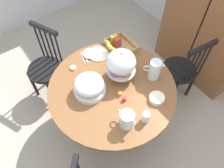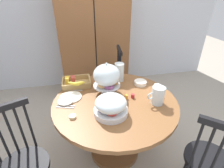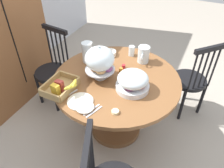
{
  "view_description": "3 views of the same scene",
  "coord_description": "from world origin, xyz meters",
  "views": [
    {
      "loc": [
        0.94,
        -0.72,
        2.44
      ],
      "look_at": [
        -0.02,
        -0.02,
        0.79
      ],
      "focal_mm": 35.1,
      "sensor_mm": 36.0,
      "label": 1
    },
    {
      "loc": [
        -0.34,
        -1.37,
        1.71
      ],
      "look_at": [
        -0.02,
        0.13,
        0.84
      ],
      "focal_mm": 27.29,
      "sensor_mm": 36.0,
      "label": 2
    },
    {
      "loc": [
        -1.54,
        -0.7,
        2.02
      ],
      "look_at": [
        -0.12,
        -0.02,
        0.74
      ],
      "focal_mm": 35.28,
      "sensor_mm": 36.0,
      "label": 3
    }
  ],
  "objects": [
    {
      "name": "windsor_chair_by_cabinet",
      "position": [
        0.11,
        0.88,
        0.45
      ],
      "size": [
        0.4,
        0.4,
        0.97
      ],
      "color": "black",
      "rests_on": "ground_plane"
    },
    {
      "name": "milk_pitcher",
      "position": [
        0.12,
        0.38,
        0.84
      ],
      "size": [
        0.15,
        0.15,
        0.22
      ],
      "color": "silver",
      "rests_on": "dining_table"
    },
    {
      "name": "china_plate_small",
      "position": [
        -0.5,
        0.04,
        0.76
      ],
      "size": [
        0.15,
        0.15,
        0.01
      ],
      "primitive_type": "cylinder",
      "color": "white",
      "rests_on": "china_plate_large"
    },
    {
      "name": "dining_table",
      "position": [
        -0.02,
        -0.02,
        0.53
      ],
      "size": [
        1.22,
        1.22,
        0.74
      ],
      "color": "brown",
      "rests_on": "ground_plane"
    },
    {
      "name": "soup_spoon",
      "position": [
        -0.41,
        0.25,
        0.74
      ],
      "size": [
        0.17,
        0.07,
        0.01
      ],
      "primitive_type": "cube",
      "rotation": [
        0.0,
        0.0,
        9.12
      ],
      "color": "silver",
      "rests_on": "dining_table"
    },
    {
      "name": "dinner_fork",
      "position": [
        -0.5,
        -0.04,
        0.74
      ],
      "size": [
        0.17,
        0.07,
        0.01
      ],
      "primitive_type": "cube",
      "rotation": [
        0.0,
        0.0,
        9.12
      ],
      "color": "silver",
      "rests_on": "dining_table"
    },
    {
      "name": "pastry_stand_with_dome",
      "position": [
        -0.08,
        0.13,
        0.94
      ],
      "size": [
        0.28,
        0.28,
        0.34
      ],
      "color": "silver",
      "rests_on": "dining_table"
    },
    {
      "name": "ground_plane",
      "position": [
        0.0,
        0.0,
        0.0
      ],
      "size": [
        10.0,
        10.0,
        0.0
      ],
      "primitive_type": "plane",
      "color": "#A89E8E"
    },
    {
      "name": "jam_jar_strawberry",
      "position": [
        0.16,
        -0.01,
        0.76
      ],
      "size": [
        0.04,
        0.04,
        0.04
      ],
      "primitive_type": "cylinder",
      "color": "#B7282D",
      "rests_on": "dining_table"
    },
    {
      "name": "cereal_basket",
      "position": [
        -0.4,
        0.34,
        0.78
      ],
      "size": [
        0.32,
        0.3,
        0.12
      ],
      "color": "tan",
      "rests_on": "dining_table"
    },
    {
      "name": "fruit_platter_covered",
      "position": [
        -0.1,
        -0.21,
        0.83
      ],
      "size": [
        0.3,
        0.3,
        0.18
      ],
      "color": "silver",
      "rests_on": "dining_table"
    },
    {
      "name": "orange_juice_pitcher",
      "position": [
        0.36,
        -0.15,
        0.82
      ],
      "size": [
        0.2,
        0.12,
        0.18
      ],
      "color": "silver",
      "rests_on": "dining_table"
    },
    {
      "name": "china_plate_large",
      "position": [
        -0.45,
        0.12,
        0.75
      ],
      "size": [
        0.22,
        0.22,
        0.01
      ],
      "primitive_type": "cylinder",
      "color": "white",
      "rests_on": "dining_table"
    },
    {
      "name": "table_knife",
      "position": [
        -0.49,
        -0.02,
        0.74
      ],
      "size": [
        0.17,
        0.07,
        0.01
      ],
      "primitive_type": "cube",
      "rotation": [
        0.0,
        0.0,
        9.12
      ],
      "color": "silver",
      "rests_on": "dining_table"
    },
    {
      "name": "jam_jar_apricot",
      "position": [
        0.09,
        -0.01,
        0.76
      ],
      "size": [
        0.04,
        0.04,
        0.04
      ],
      "primitive_type": "cylinder",
      "color": "orange",
      "rests_on": "dining_table"
    },
    {
      "name": "drinking_glass",
      "position": [
        0.43,
        0.01,
        0.8
      ],
      "size": [
        0.06,
        0.06,
        0.11
      ],
      "primitive_type": "cylinder",
      "color": "silver",
      "rests_on": "dining_table"
    },
    {
      "name": "windsor_chair_near_window",
      "position": [
        0.63,
        -0.66,
        0.45
      ],
      "size": [
        0.47,
        0.47,
        0.97
      ],
      "color": "black",
      "rests_on": "ground_plane"
    },
    {
      "name": "butter_dish",
      "position": [
        -0.44,
        -0.2,
        0.75
      ],
      "size": [
        0.06,
        0.06,
        0.02
      ],
      "primitive_type": "cylinder",
      "color": "beige",
      "rests_on": "dining_table"
    },
    {
      "name": "cereal_bowl",
      "position": [
        0.33,
        0.22,
        0.76
      ],
      "size": [
        0.14,
        0.14,
        0.04
      ],
      "primitive_type": "cylinder",
      "color": "white",
      "rests_on": "dining_table"
    }
  ]
}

